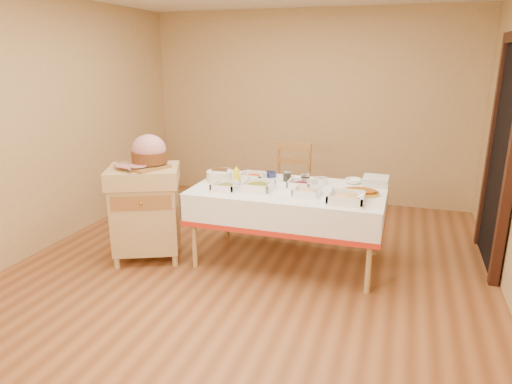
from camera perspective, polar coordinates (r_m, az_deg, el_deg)
room_shell at (r=4.08m, az=-0.87°, el=7.05°), size 5.00×5.00×5.00m
doorway at (r=4.87m, az=28.49°, el=4.33°), size 0.09×1.10×2.20m
dining_table at (r=4.45m, az=4.09°, el=-1.51°), size 1.82×1.02×0.76m
butcher_cart at (r=4.65m, az=-13.63°, el=-1.90°), size 0.84×0.78×0.95m
dining_chair at (r=5.35m, az=4.10°, el=0.76°), size 0.51×0.49×1.01m
ham_on_board at (r=4.52m, az=-13.32°, el=4.74°), size 0.48×0.46×0.32m
serving_dish_a at (r=4.34m, az=-3.86°, el=0.71°), size 0.23×0.23×0.10m
serving_dish_b at (r=4.33m, az=0.20°, el=0.76°), size 0.28×0.28×0.11m
serving_dish_c at (r=4.19m, az=6.39°, el=0.04°), size 0.24×0.24×0.10m
serving_dish_d at (r=4.04m, az=11.22°, el=-0.71°), size 0.31×0.31×0.12m
serving_dish_e at (r=4.65m, az=-0.42°, el=1.89°), size 0.26×0.25×0.12m
serving_dish_f at (r=4.41m, az=5.55°, el=0.95°), size 0.24×0.23×0.11m
small_bowl_left at (r=4.94m, az=-3.87°, el=2.64°), size 0.12×0.12×0.06m
small_bowl_mid at (r=4.80m, az=1.79°, el=2.25°), size 0.13×0.13×0.05m
small_bowl_right at (r=4.58m, az=8.12°, el=1.46°), size 0.12×0.12×0.06m
bowl_white_imported at (r=4.65m, az=5.24°, el=1.59°), size 0.18×0.18×0.04m
bowl_small_imported at (r=4.64m, az=12.06°, el=1.34°), size 0.17×0.17×0.05m
preserve_jar_left at (r=4.64m, az=3.92°, el=1.99°), size 0.09×0.09×0.11m
preserve_jar_right at (r=4.53m, az=6.17°, el=1.60°), size 0.09×0.09×0.12m
mustard_bottle at (r=4.51m, az=-2.46°, el=2.02°), size 0.06×0.06×0.19m
bread_basket at (r=4.68m, az=-4.58°, el=2.07°), size 0.27×0.27×0.12m
plate_stack at (r=4.63m, az=14.74°, el=1.34°), size 0.24×0.24×0.09m
brass_platter at (r=4.30m, az=12.92°, el=-0.01°), size 0.34×0.24×0.04m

